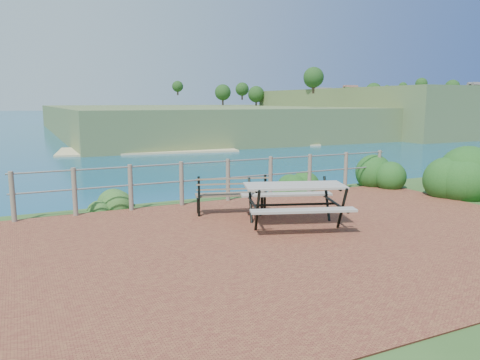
# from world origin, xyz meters

# --- Properties ---
(ground) EXTENTS (10.00, 7.00, 0.12)m
(ground) POSITION_xyz_m (0.00, 0.00, 0.00)
(ground) COLOR brown
(ground) RESTS_ON ground
(ocean) EXTENTS (1200.00, 1200.00, 0.00)m
(ocean) POSITION_xyz_m (0.00, 200.00, 0.00)
(ocean) COLOR #146979
(ocean) RESTS_ON ground
(safety_railing) EXTENTS (9.40, 0.10, 1.00)m
(safety_railing) POSITION_xyz_m (0.00, 3.35, 0.57)
(safety_railing) COLOR #6B5B4C
(safety_railing) RESTS_ON ground
(distant_bay) EXTENTS (290.00, 232.36, 24.00)m
(distant_bay) POSITION_xyz_m (173.07, 202.61, -1.52)
(distant_bay) COLOR #4D6030
(distant_bay) RESTS_ON ground
(picnic_table) EXTENTS (2.01, 1.55, 0.79)m
(picnic_table) POSITION_xyz_m (0.22, 0.76, 0.50)
(picnic_table) COLOR gray
(picnic_table) RESTS_ON ground
(park_bench) EXTENTS (1.54, 0.77, 0.84)m
(park_bench) POSITION_xyz_m (-0.47, 2.14, 0.56)
(park_bench) COLOR brown
(park_bench) RESTS_ON ground
(shrub_right_front) EXTENTS (1.52, 1.52, 2.15)m
(shrub_right_front) POSITION_xyz_m (5.23, 1.56, 0.00)
(shrub_right_front) COLOR #144316
(shrub_right_front) RESTS_ON ground
(shrub_right_edge) EXTENTS (1.11, 1.11, 1.58)m
(shrub_right_edge) POSITION_xyz_m (4.51, 3.30, 0.00)
(shrub_right_edge) COLOR #144316
(shrub_right_edge) RESTS_ON ground
(shrub_lip_west) EXTENTS (0.80, 0.80, 0.55)m
(shrub_lip_west) POSITION_xyz_m (-2.75, 3.98, 0.00)
(shrub_lip_west) COLOR #1E501E
(shrub_lip_west) RESTS_ON ground
(shrub_lip_east) EXTENTS (0.88, 0.88, 0.66)m
(shrub_lip_east) POSITION_xyz_m (2.51, 4.16, 0.00)
(shrub_lip_east) COLOR #144316
(shrub_lip_east) RESTS_ON ground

